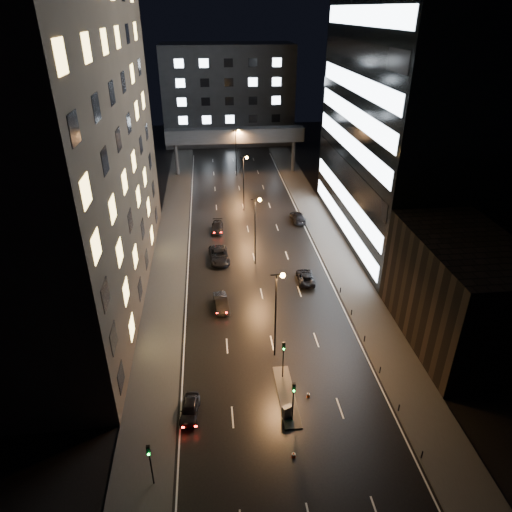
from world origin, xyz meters
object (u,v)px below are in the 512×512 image
at_px(car_toward_b, 298,217).
at_px(utility_cabinet, 287,412).
at_px(car_toward_a, 305,277).
at_px(car_away_d, 217,227).
at_px(car_away_c, 219,255).
at_px(car_away_a, 190,409).
at_px(car_away_b, 221,303).

relative_size(car_toward_b, utility_cabinet, 3.93).
height_order(car_toward_a, car_toward_b, car_toward_b).
xyz_separation_m(car_away_d, car_toward_a, (11.40, -17.20, -0.03)).
bearing_deg(car_away_c, car_away_d, 85.74).
bearing_deg(car_toward_a, car_toward_b, -94.38).
bearing_deg(car_away_c, utility_cabinet, -84.55).
xyz_separation_m(car_away_a, car_away_d, (3.68, 38.90, 0.02)).
height_order(car_away_c, car_toward_b, car_away_c).
height_order(car_away_c, car_toward_a, car_away_c).
bearing_deg(car_toward_a, car_away_c, -28.47).
bearing_deg(utility_cabinet, car_toward_a, 49.99).
bearing_deg(car_away_c, car_toward_a, -35.85).
xyz_separation_m(car_toward_a, car_toward_b, (2.67, 19.80, 0.10)).
bearing_deg(car_away_c, car_toward_b, 37.97).
relative_size(car_away_c, car_away_d, 1.26).
height_order(car_away_a, car_toward_b, car_toward_b).
relative_size(car_away_d, car_toward_a, 1.00).
distance_m(car_away_c, car_toward_b, 18.99).
height_order(car_away_c, utility_cabinet, car_away_c).
xyz_separation_m(car_away_b, car_away_c, (0.18, 12.18, 0.09)).
xyz_separation_m(car_away_b, car_toward_b, (14.29, 24.90, 0.03)).
height_order(car_away_d, car_toward_a, car_away_d).
distance_m(car_away_a, car_toward_b, 45.14).
xyz_separation_m(car_toward_a, utility_cabinet, (-6.37, -23.10, 0.16)).
distance_m(car_toward_b, utility_cabinet, 43.84).
distance_m(car_away_b, car_toward_a, 12.69).
bearing_deg(car_toward_a, car_away_b, 26.97).
height_order(car_away_c, car_away_d, car_away_c).
distance_m(car_away_b, car_away_c, 12.18).
relative_size(car_away_c, utility_cabinet, 4.45).
distance_m(car_away_b, utility_cabinet, 18.75).
bearing_deg(car_toward_b, car_away_b, 59.14).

